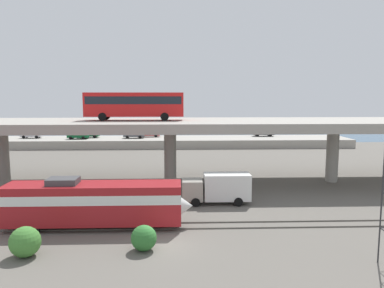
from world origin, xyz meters
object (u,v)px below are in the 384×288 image
object	(u,v)px
parked_car_0	(89,134)
parked_car_5	(263,133)
transit_bus_on_overpass	(135,104)
service_truck_west	(218,188)
parked_car_2	(78,135)
parked_car_3	(32,135)
parked_car_1	(134,135)
parked_car_4	(149,133)
train_locomotive	(103,202)

from	to	relation	value
parked_car_0	parked_car_5	distance (m)	38.47
parked_car_0	parked_car_5	bearing A→B (deg)	2.29
transit_bus_on_overpass	service_truck_west	world-z (taller)	transit_bus_on_overpass
parked_car_2	parked_car_3	distance (m)	10.51
transit_bus_on_overpass	parked_car_1	distance (m)	35.07
parked_car_4	parked_car_5	distance (m)	25.45
parked_car_4	parked_car_1	bearing A→B (deg)	-139.20
service_truck_west	parked_car_3	world-z (taller)	parked_car_3
train_locomotive	parked_car_2	world-z (taller)	train_locomotive
parked_car_1	parked_car_4	world-z (taller)	same
train_locomotive	parked_car_2	distance (m)	51.76
train_locomotive	parked_car_1	distance (m)	50.74
transit_bus_on_overpass	parked_car_4	distance (m)	37.44
parked_car_0	parked_car_3	world-z (taller)	same
parked_car_1	parked_car_5	xyz separation A→B (m)	(28.51, 2.88, 0.00)
train_locomotive	parked_car_5	world-z (taller)	train_locomotive
parked_car_0	train_locomotive	bearing A→B (deg)	-75.87
transit_bus_on_overpass	parked_car_1	xyz separation A→B (m)	(-4.06, 34.06, -7.32)
transit_bus_on_overpass	service_truck_west	size ratio (longest dim) A/B	1.76
service_truck_west	parked_car_5	bearing A→B (deg)	-107.90
train_locomotive	parked_car_1	world-z (taller)	train_locomotive
parked_car_1	parked_car_2	bearing A→B (deg)	5.15
parked_car_3	parked_car_2	bearing A→B (deg)	168.74
train_locomotive	service_truck_west	size ratio (longest dim) A/B	2.24
parked_car_0	parked_car_1	size ratio (longest dim) A/B	0.99
parked_car_1	parked_car_2	distance (m)	11.71
transit_bus_on_overpass	parked_car_0	xyz separation A→B (m)	(-13.99, 35.41, -7.32)
parked_car_2	parked_car_5	world-z (taller)	same
parked_car_1	transit_bus_on_overpass	bearing A→B (deg)	96.80
parked_car_0	parked_car_3	distance (m)	12.06
parked_car_4	parked_car_3	bearing A→B (deg)	-176.25
transit_bus_on_overpass	service_truck_west	bearing A→B (deg)	-46.83
train_locomotive	parked_car_0	xyz separation A→B (m)	(-13.08, 51.99, 0.33)
transit_bus_on_overpass	parked_car_0	world-z (taller)	transit_bus_on_overpass
train_locomotive	parked_car_2	size ratio (longest dim) A/B	3.62
train_locomotive	parked_car_5	distance (m)	59.22
parked_car_2	parked_car_5	xyz separation A→B (m)	(40.18, 3.94, 0.00)
train_locomotive	service_truck_west	bearing A→B (deg)	33.06
parked_car_5	train_locomotive	bearing A→B (deg)	64.65
parked_car_5	parked_car_1	bearing A→B (deg)	5.77
parked_car_1	parked_car_0	bearing A→B (deg)	-7.74
parked_car_3	parked_car_4	bearing A→B (deg)	-176.25
parked_car_0	parked_car_4	xyz separation A→B (m)	(12.99, 1.29, 0.00)
service_truck_west	transit_bus_on_overpass	bearing A→B (deg)	-46.83
transit_bus_on_overpass	parked_car_5	world-z (taller)	transit_bus_on_overpass
parked_car_0	parked_car_1	distance (m)	10.02
transit_bus_on_overpass	parked_car_2	size ratio (longest dim) A/B	2.85
parked_car_0	parked_car_5	xyz separation A→B (m)	(38.44, 1.53, 0.00)
parked_car_5	parked_car_4	bearing A→B (deg)	0.54
parked_car_1	parked_car_4	bearing A→B (deg)	-139.20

